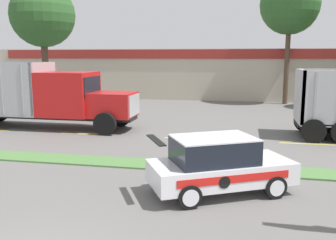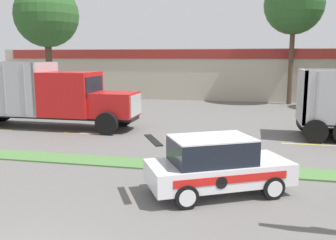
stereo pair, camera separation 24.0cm
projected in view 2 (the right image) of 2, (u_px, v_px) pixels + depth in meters
name	position (u px, v px, depth m)	size (l,w,h in m)	color
grass_verge	(137.00, 163.00, 13.69)	(120.00, 1.22, 0.06)	#517F42
centre_line_4	(85.00, 134.00, 19.03)	(2.40, 0.14, 0.01)	yellow
centre_line_5	(190.00, 139.00, 17.87)	(2.40, 0.14, 0.01)	yellow
centre_line_6	(309.00, 144.00, 16.72)	(2.40, 0.14, 0.01)	yellow
dump_truck_mid	(46.00, 98.00, 20.48)	(12.14, 2.74, 3.57)	black
rally_car	(216.00, 165.00, 10.64)	(4.41, 3.45, 1.70)	white
store_building_backdrop	(208.00, 72.00, 38.60)	(38.60, 12.10, 4.52)	#BCB29E
tree_behind_centre	(46.00, 9.00, 27.31)	(4.69, 4.69, 10.39)	brown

